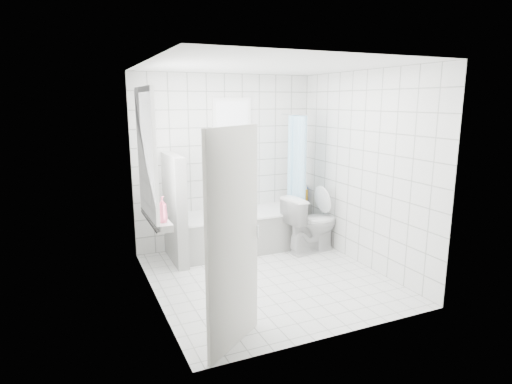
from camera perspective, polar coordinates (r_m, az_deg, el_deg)
name	(u,v)px	position (r m, az deg, el deg)	size (l,w,h in m)	color
ground	(268,278)	(5.54, 1.55, -11.37)	(3.00, 3.00, 0.00)	white
ceiling	(269,66)	(5.10, 1.72, 16.50)	(3.00, 3.00, 0.00)	white
wall_back	(226,162)	(6.54, -4.07, 4.07)	(2.80, 0.02, 2.60)	white
wall_front	(340,204)	(3.90, 11.18, -1.58)	(2.80, 0.02, 2.60)	white
wall_left	(151,186)	(4.74, -13.82, 0.72)	(0.02, 3.00, 2.60)	white
wall_right	(362,170)	(5.90, 14.00, 2.88)	(0.02, 3.00, 2.60)	white
window_left	(149,155)	(5.00, -14.10, 4.75)	(0.01, 0.90, 1.40)	white
window_back	(232,118)	(6.47, -3.17, 9.78)	(0.50, 0.01, 0.50)	white
window_sill	(156,218)	(5.15, -13.19, -3.40)	(0.18, 1.02, 0.08)	white
door	(233,241)	(3.78, -3.06, -6.53)	(0.04, 0.80, 2.00)	silver
bathtub	(240,231)	(6.44, -2.09, -5.23)	(1.85, 0.77, 0.58)	white
partition_wall	(175,209)	(5.99, -10.79, -2.22)	(0.15, 0.85, 1.50)	white
tiled_ledge	(302,219)	(7.18, 6.11, -3.62)	(0.40, 0.24, 0.55)	white
toilet	(312,223)	(6.40, 7.41, -4.16)	(0.48, 0.84, 0.85)	white
curtain_rod	(294,115)	(6.51, 5.09, 10.21)	(0.02, 0.02, 0.80)	silver
shower_curtain	(297,176)	(6.48, 5.50, 2.19)	(0.14, 0.48, 1.78)	#4FB3E7
tub_faucet	(238,190)	(6.64, -2.40, 0.27)	(0.18, 0.06, 0.06)	silver
sill_bottles	(157,205)	(5.04, -13.02, -1.77)	(0.20, 0.66, 0.29)	white
ledge_bottles	(303,197)	(7.05, 6.30, -0.63)	(0.20, 0.16, 0.26)	red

